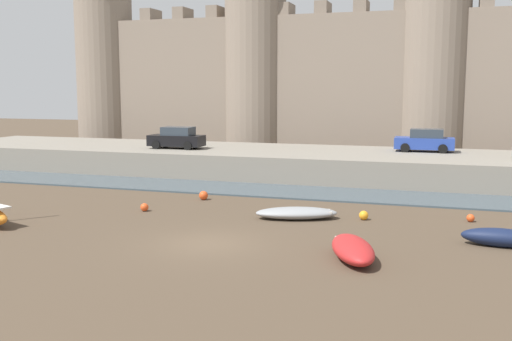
{
  "coord_description": "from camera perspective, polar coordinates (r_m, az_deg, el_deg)",
  "views": [
    {
      "loc": [
        9.12,
        -22.04,
        6.33
      ],
      "look_at": [
        0.75,
        4.18,
        2.5
      ],
      "focal_mm": 42.0,
      "sensor_mm": 36.0,
      "label": 1
    }
  ],
  "objects": [
    {
      "name": "ground_plane",
      "position": [
        24.67,
        -4.66,
        -6.97
      ],
      "size": [
        160.0,
        160.0,
        0.0
      ],
      "primitive_type": "plane",
      "color": "#4C3D2D"
    },
    {
      "name": "car_quay_centre_east",
      "position": [
        45.14,
        -7.55,
        3.08
      ],
      "size": [
        4.13,
        1.93,
        1.62
      ],
      "color": "black",
      "rests_on": "quay_road"
    },
    {
      "name": "water_channel",
      "position": [
        36.46,
        2.95,
        -2.01
      ],
      "size": [
        80.0,
        4.5,
        0.1
      ],
      "primitive_type": "cube",
      "color": "#3D4C56",
      "rests_on": "ground"
    },
    {
      "name": "mooring_buoy_near_shore",
      "position": [
        29.32,
        10.22,
        -4.23
      ],
      "size": [
        0.45,
        0.45,
        0.45
      ],
      "primitive_type": "sphere",
      "color": "orange",
      "rests_on": "ground"
    },
    {
      "name": "rowboat_midflat_centre",
      "position": [
        22.58,
        9.2,
        -7.38
      ],
      "size": [
        2.6,
        3.9,
        0.79
      ],
      "color": "red",
      "rests_on": "ground"
    },
    {
      "name": "mooring_buoy_mid_mud",
      "position": [
        31.38,
        -10.57,
        -3.46
      ],
      "size": [
        0.42,
        0.42,
        0.42
      ],
      "primitive_type": "sphere",
      "color": "#E04C1E",
      "rests_on": "ground"
    },
    {
      "name": "quay_road",
      "position": [
        43.31,
        5.41,
        0.68
      ],
      "size": [
        59.53,
        10.0,
        1.8
      ],
      "primitive_type": "cube",
      "color": "gray",
      "rests_on": "ground"
    },
    {
      "name": "castle",
      "position": [
        54.03,
        8.09,
        9.2
      ],
      "size": [
        53.8,
        6.27,
        19.84
      ],
      "color": "gray",
      "rests_on": "ground"
    },
    {
      "name": "mooring_buoy_near_channel",
      "position": [
        30.22,
        19.76,
        -4.28
      ],
      "size": [
        0.37,
        0.37,
        0.37
      ],
      "primitive_type": "sphere",
      "color": "#E04C1E",
      "rests_on": "ground"
    },
    {
      "name": "mooring_buoy_off_centre",
      "position": [
        34.09,
        -5.02,
        -2.38
      ],
      "size": [
        0.51,
        0.51,
        0.51
      ],
      "primitive_type": "sphere",
      "color": "#E04C1E",
      "rests_on": "ground"
    },
    {
      "name": "rowboat_foreground_right",
      "position": [
        29.14,
        3.89,
        -4.04
      ],
      "size": [
        4.23,
        2.67,
        0.57
      ],
      "color": "gray",
      "rests_on": "ground"
    },
    {
      "name": "car_quay_east",
      "position": [
        44.19,
        15.79,
        2.74
      ],
      "size": [
        4.13,
        1.93,
        1.62
      ],
      "color": "#263F99",
      "rests_on": "quay_road"
    },
    {
      "name": "rowboat_near_channel_right",
      "position": [
        25.98,
        22.39,
        -5.9
      ],
      "size": [
        3.19,
        1.16,
        0.75
      ],
      "color": "#141E3D",
      "rests_on": "ground"
    }
  ]
}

